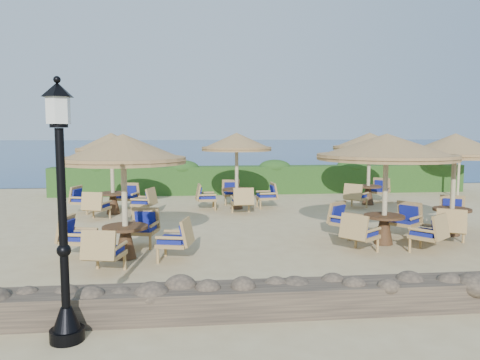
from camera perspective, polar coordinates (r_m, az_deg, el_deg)
ground at (r=13.50m, az=7.67°, el=-5.65°), size 120.00×120.00×0.00m
sea at (r=82.94m, az=-3.99°, el=4.11°), size 160.00×160.00×0.00m
hedge at (r=20.39m, az=2.86°, el=0.04°), size 18.00×0.90×1.20m
stone_wall at (r=7.77m, az=18.98°, el=-13.05°), size 15.00×0.65×0.44m
lamp_post at (r=6.35m, az=-20.80°, el=-4.94°), size 0.44×0.44×3.31m
extra_parasol at (r=21.13m, az=25.24°, el=3.95°), size 2.30×2.30×2.41m
cafe_set_0 at (r=10.10m, az=-13.97°, el=0.53°), size 2.89×2.89×2.65m
cafe_set_1 at (r=11.58m, az=17.37°, el=1.88°), size 3.31×3.31×2.65m
cafe_set_2 at (r=13.22m, az=24.67°, el=2.16°), size 2.53×2.76×2.65m
cafe_set_3 at (r=15.73m, az=-15.34°, el=1.95°), size 2.88×2.88×2.65m
cafe_set_4 at (r=16.22m, az=-0.41°, el=2.49°), size 2.84×2.84×2.65m
cafe_set_5 at (r=17.75m, az=15.48°, el=3.43°), size 2.67×2.67×2.65m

